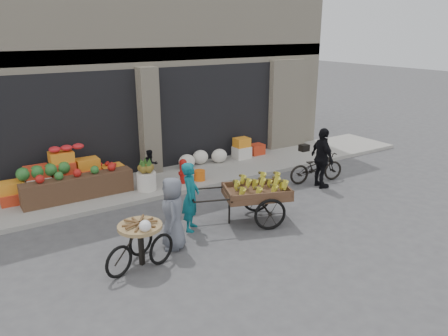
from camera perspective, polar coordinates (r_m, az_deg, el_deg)
ground at (r=9.61m, az=2.82°, el=-9.05°), size 80.00×80.00×0.00m
sidewalk at (r=12.87m, az=-7.81°, el=-1.77°), size 18.00×2.20×0.12m
building at (r=15.83m, az=-14.59°, el=13.77°), size 14.00×6.45×7.00m
fruit_display at (r=12.18m, az=-19.12°, el=-0.72°), size 3.10×1.12×1.24m
pineapple_bin at (r=12.06m, az=-10.08°, el=-1.69°), size 0.52×0.52×0.50m
fire_hydrant at (r=12.40m, az=-5.35°, el=-0.27°), size 0.22×0.22×0.71m
orange_bucket at (r=12.66m, az=-3.21°, el=-0.96°), size 0.32×0.32×0.30m
right_bay_goods at (r=14.48m, az=0.50°, el=2.07°), size 3.35×0.60×0.70m
seated_person at (r=12.66m, az=-9.53°, el=0.32°), size 0.51×0.43×0.93m
banana_cart at (r=10.10m, az=4.00°, el=-2.98°), size 2.69×1.77×1.05m
vendor_woman at (r=9.69m, az=-4.37°, el=-3.76°), size 0.66×0.68×1.57m
tricycle_cart at (r=8.48m, az=-10.87°, el=-8.96°), size 1.45×1.09×0.95m
vendor_grey at (r=8.95m, az=-6.68°, el=-5.89°), size 0.76×0.88×1.53m
bicycle at (r=13.06m, az=11.97°, el=0.10°), size 1.80×0.95×0.90m
cyclist at (r=12.54m, az=12.71°, el=1.26°), size 0.63×1.07×1.72m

